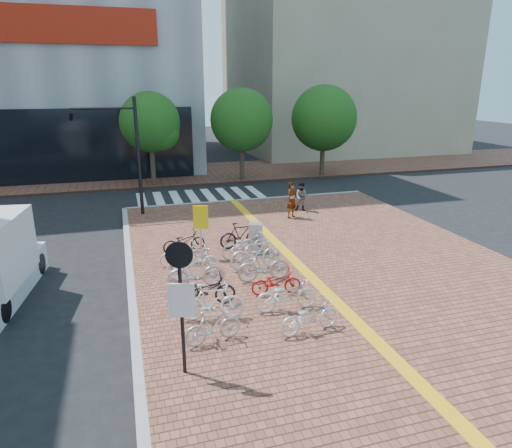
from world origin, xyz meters
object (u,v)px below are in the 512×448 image
object	(u,v)px
bike_6	(184,242)
bike_5	(182,254)
bike_9	(276,282)
bike_11	(256,254)
bike_7	(310,316)
notice_sign	(181,293)
bike_3	(196,272)
bike_13	(241,235)
utility_box	(256,238)
yellow_sign	(200,222)
bike_8	(287,294)
bike_10	(264,266)
bike_12	(245,245)
bike_0	(213,326)
bike_4	(193,262)
bike_1	(212,302)
bike_2	(205,290)
pedestrian_a	(292,200)
pedestrian_b	(302,197)
traffic_light_pole	(108,135)

from	to	relation	value
bike_6	bike_5	bearing A→B (deg)	160.74
bike_9	bike_11	xyz separation A→B (m)	(-0.02, 2.18, 0.17)
bike_7	notice_sign	bearing A→B (deg)	95.51
bike_3	bike_13	xyz separation A→B (m)	(2.39, 3.29, -0.03)
bike_3	bike_11	xyz separation A→B (m)	(2.33, 0.99, 0.01)
utility_box	yellow_sign	distance (m)	2.31
bike_13	utility_box	bearing A→B (deg)	-151.55
utility_box	bike_9	bearing A→B (deg)	-96.81
bike_6	bike_8	xyz separation A→B (m)	(2.21, -5.67, 0.06)
notice_sign	bike_10	bearing A→B (deg)	53.11
bike_12	bike_0	bearing A→B (deg)	147.49
bike_4	notice_sign	world-z (taller)	notice_sign
bike_1	bike_2	bearing A→B (deg)	11.76
bike_2	bike_7	xyz separation A→B (m)	(2.41, -2.32, -0.02)
bike_7	bike_10	xyz separation A→B (m)	(-0.17, 3.52, 0.08)
bike_9	notice_sign	size ratio (longest dim) A/B	0.49
bike_6	notice_sign	world-z (taller)	notice_sign
bike_12	bike_13	xyz separation A→B (m)	(0.12, 1.09, 0.02)
bike_8	bike_13	size ratio (longest dim) A/B	1.07
bike_1	bike_12	world-z (taller)	bike_1
bike_1	bike_0	bearing A→B (deg)	178.50
yellow_sign	notice_sign	distance (m)	7.33
bike_5	bike_10	world-z (taller)	bike_10
bike_6	pedestrian_a	world-z (taller)	pedestrian_a
bike_5	pedestrian_a	world-z (taller)	pedestrian_a
bike_10	bike_0	bearing A→B (deg)	145.06
bike_5	bike_2	bearing A→B (deg)	179.22
bike_11	bike_12	distance (m)	1.21
pedestrian_b	notice_sign	bearing A→B (deg)	-94.84
notice_sign	traffic_light_pole	distance (m)	14.30
bike_5	bike_7	size ratio (longest dim) A/B	0.92
bike_6	bike_4	bearing A→B (deg)	171.20
bike_4	utility_box	xyz separation A→B (m)	(2.74, 1.58, 0.09)
bike_10	bike_7	bearing A→B (deg)	-175.94
utility_box	yellow_sign	bearing A→B (deg)	179.30
bike_0	bike_2	world-z (taller)	bike_2
bike_1	bike_13	bearing A→B (deg)	-13.94
bike_4	bike_9	xyz separation A→B (m)	(2.28, -2.23, -0.09)
pedestrian_b	traffic_light_pole	world-z (taller)	traffic_light_pole
pedestrian_a	yellow_sign	distance (m)	6.69
bike_12	pedestrian_b	size ratio (longest dim) A/B	1.30
bike_0	bike_3	distance (m)	3.37
bike_0	bike_4	size ratio (longest dim) A/B	0.81
notice_sign	utility_box	bearing A→B (deg)	61.74
bike_1	bike_6	distance (m)	5.61
bike_0	pedestrian_a	size ratio (longest dim) A/B	0.87
bike_7	yellow_sign	bearing A→B (deg)	7.57
pedestrian_b	yellow_sign	size ratio (longest dim) A/B	0.73
bike_0	bike_7	size ratio (longest dim) A/B	0.87
bike_6	bike_10	distance (m)	4.13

